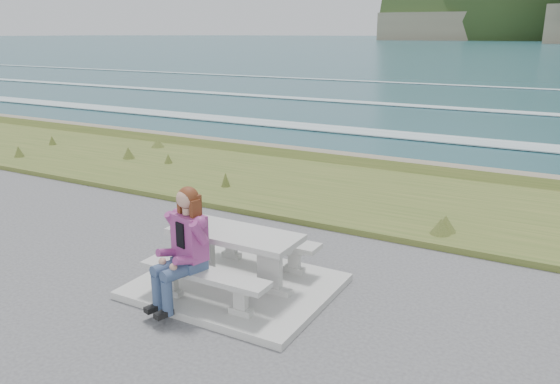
% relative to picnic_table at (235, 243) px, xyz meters
% --- Properties ---
extents(concrete_slab, '(2.60, 2.10, 0.10)m').
position_rel_picnic_table_xyz_m(concrete_slab, '(-0.00, 0.00, -0.63)').
color(concrete_slab, '#A3A39E').
rests_on(concrete_slab, ground).
extents(picnic_table, '(1.80, 0.75, 0.75)m').
position_rel_picnic_table_xyz_m(picnic_table, '(0.00, 0.00, 0.00)').
color(picnic_table, '#A3A39E').
rests_on(picnic_table, concrete_slab).
extents(bench_landward, '(1.80, 0.35, 0.45)m').
position_rel_picnic_table_xyz_m(bench_landward, '(0.00, -0.70, -0.23)').
color(bench_landward, '#A3A39E').
rests_on(bench_landward, concrete_slab).
extents(bench_seaward, '(1.80, 0.35, 0.45)m').
position_rel_picnic_table_xyz_m(bench_seaward, '(0.00, 0.70, -0.23)').
color(bench_seaward, '#A3A39E').
rests_on(bench_seaward, concrete_slab).
extents(grass_verge, '(160.00, 4.50, 0.22)m').
position_rel_picnic_table_xyz_m(grass_verge, '(-0.00, 5.00, -0.68)').
color(grass_verge, '#37501E').
rests_on(grass_verge, ground).
extents(shore_drop, '(160.00, 0.80, 2.20)m').
position_rel_picnic_table_xyz_m(shore_drop, '(-0.00, 7.90, -0.68)').
color(shore_drop, '#6F6653').
rests_on(shore_drop, ground).
extents(ocean, '(1600.00, 1600.00, 0.09)m').
position_rel_picnic_table_xyz_m(ocean, '(-0.00, 25.09, -2.42)').
color(ocean, '#1C4751').
rests_on(ocean, ground).
extents(seated_woman, '(0.61, 0.85, 1.51)m').
position_rel_picnic_table_xyz_m(seated_woman, '(-0.26, -0.84, -0.03)').
color(seated_woman, navy).
rests_on(seated_woman, concrete_slab).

